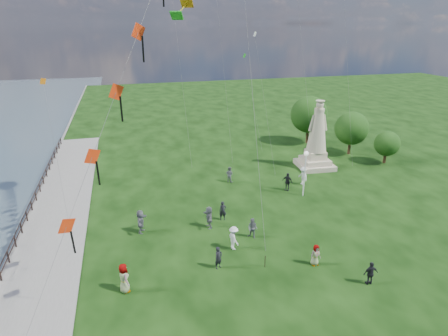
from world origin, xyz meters
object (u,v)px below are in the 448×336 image
object	(u,v)px
person_6	(223,211)
person_9	(287,182)
person_3	(371,273)
person_7	(229,174)
statue	(316,143)
person_0	(218,258)
person_10	(124,278)
person_1	(253,228)
person_5	(141,221)
lamppost	(305,164)
person_2	(234,238)
person_11	(209,217)
person_4	(316,255)
person_8	(303,176)

from	to	relation	value
person_6	person_9	bearing A→B (deg)	37.52
person_3	person_7	xyz separation A→B (m)	(-3.99, 18.13, 0.02)
statue	person_0	distance (m)	22.00
statue	person_7	distance (m)	10.94
statue	person_10	xyz separation A→B (m)	(-21.58, -16.29, -1.93)
person_1	person_7	xyz separation A→B (m)	(1.33, 10.98, 0.01)
person_3	person_10	world-z (taller)	person_10
person_5	person_10	bearing A→B (deg)	-174.68
statue	person_6	world-z (taller)	statue
statue	person_9	world-z (taller)	statue
person_6	person_0	bearing A→B (deg)	-98.28
lamppost	person_2	size ratio (longest dim) A/B	2.46
person_7	person_11	world-z (taller)	person_11
person_7	person_11	distance (m)	9.52
person_0	person_4	size ratio (longest dim) A/B	1.04
person_8	person_11	size ratio (longest dim) A/B	1.02
person_0	person_11	xyz separation A→B (m)	(0.63, 5.44, 0.12)
statue	person_3	distance (m)	20.87
person_9	person_10	bearing A→B (deg)	-93.47
person_3	person_6	world-z (taller)	person_6
person_2	person_5	xyz separation A→B (m)	(-6.35, 4.16, 0.06)
person_6	person_4	bearing A→B (deg)	-50.76
person_2	person_0	bearing A→B (deg)	128.27
lamppost	person_3	world-z (taller)	lamppost
statue	person_1	size ratio (longest dim) A/B	4.68
person_8	person_10	distance (m)	21.68
person_3	lamppost	bearing A→B (deg)	-94.54
person_3	person_8	bearing A→B (deg)	-97.42
person_1	person_8	size ratio (longest dim) A/B	0.88
person_3	person_11	bearing A→B (deg)	-45.86
person_2	person_6	bearing A→B (deg)	-16.41
person_2	person_3	xyz separation A→B (m)	(7.15, -6.08, -0.10)
person_1	person_5	world-z (taller)	person_5
person_1	person_6	world-z (taller)	person_6
person_6	person_8	size ratio (longest dim) A/B	0.89
person_4	person_7	size ratio (longest dim) A/B	0.93
person_4	person_8	world-z (taller)	person_8
person_6	person_10	xyz separation A→B (m)	(-8.17, -7.10, 0.14)
person_3	person_5	distance (m)	16.95
person_10	person_11	size ratio (longest dim) A/B	1.05
person_6	person_9	distance (m)	8.71
statue	person_5	distance (m)	22.33
person_8	person_1	bearing A→B (deg)	-56.29
lamppost	person_7	size ratio (longest dim) A/B	2.71
person_9	person_0	bearing A→B (deg)	-81.64
statue	person_9	bearing A→B (deg)	-133.98
person_1	person_3	world-z (taller)	person_1
person_2	person_8	xyz separation A→B (m)	(10.20, 9.42, 0.03)
person_10	person_1	bearing A→B (deg)	-87.28
person_8	person_11	bearing A→B (deg)	-73.43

